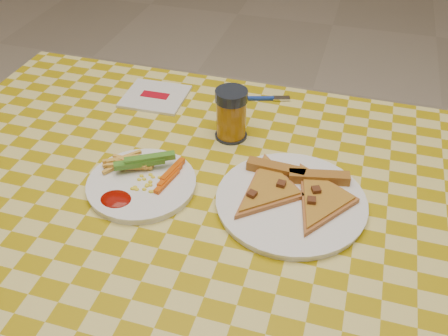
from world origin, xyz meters
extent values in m
cylinder|color=silver|center=(-0.54, 0.34, 0.35)|extent=(0.06, 0.06, 0.71)
cube|color=#50391B|center=(0.00, 0.00, 0.73)|extent=(1.20, 0.80, 0.04)
cylinder|color=white|center=(-0.14, -0.01, 0.76)|extent=(0.23, 0.23, 0.01)
cylinder|color=white|center=(0.14, 0.02, 0.76)|extent=(0.27, 0.27, 0.01)
cube|color=#206A10|center=(-0.14, 0.03, 0.79)|extent=(0.10, 0.08, 0.02)
cube|color=#DB5109|center=(-0.09, 0.02, 0.78)|extent=(0.06, 0.08, 0.02)
ellipsoid|color=#7E0A02|center=(-0.16, -0.07, 0.77)|extent=(0.06, 0.05, 0.01)
cube|color=#A36724|center=(0.10, 0.09, 0.78)|extent=(0.11, 0.03, 0.02)
cube|color=#A36724|center=(0.18, 0.09, 0.78)|extent=(0.11, 0.05, 0.02)
cylinder|color=black|center=(-0.02, 0.20, 0.76)|extent=(0.07, 0.07, 0.01)
cylinder|color=#965F10|center=(-0.02, 0.20, 0.80)|extent=(0.06, 0.06, 0.09)
cylinder|color=black|center=(-0.02, 0.20, 0.86)|extent=(0.07, 0.07, 0.02)
cube|color=silver|center=(-0.24, 0.30, 0.76)|extent=(0.15, 0.14, 0.01)
cube|color=#AF0A19|center=(-0.24, 0.30, 0.76)|extent=(0.07, 0.03, 0.00)
cube|color=#163399|center=(-0.01, 0.36, 0.76)|extent=(0.09, 0.04, 0.01)
cube|color=silver|center=(0.05, 0.38, 0.76)|extent=(0.04, 0.03, 0.00)
camera|label=1|loc=(0.21, -0.64, 1.38)|focal=40.00mm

